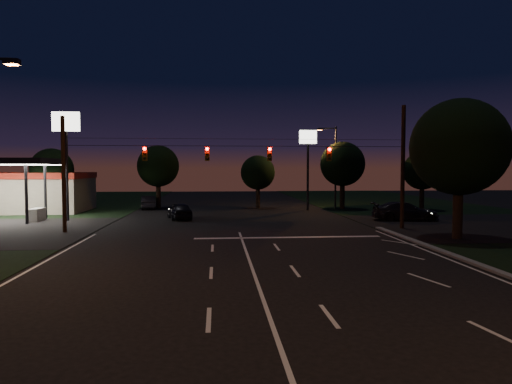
{
  "coord_description": "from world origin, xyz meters",
  "views": [
    {
      "loc": [
        -1.55,
        -17.24,
        4.44
      ],
      "look_at": [
        0.82,
        10.15,
        3.0
      ],
      "focal_mm": 32.0,
      "sensor_mm": 36.0,
      "label": 1
    }
  ],
  "objects": [
    {
      "name": "tree_far_a",
      "position": [
        -17.98,
        30.12,
        4.26
      ],
      "size": [
        4.2,
        4.2,
        6.42
      ],
      "color": "black",
      "rests_on": "ground"
    },
    {
      "name": "tree_far_e",
      "position": [
        20.02,
        29.11,
        4.11
      ],
      "size": [
        4.0,
        4.0,
        6.18
      ],
      "color": "black",
      "rests_on": "ground"
    },
    {
      "name": "stop_bar",
      "position": [
        3.0,
        11.5,
        0.01
      ],
      "size": [
        12.0,
        0.5,
        0.01
      ],
      "primitive_type": "cube",
      "color": "silver",
      "rests_on": "ground"
    },
    {
      "name": "ground",
      "position": [
        0.0,
        0.0,
        0.0
      ],
      "size": [
        140.0,
        140.0,
        0.0
      ],
      "primitive_type": "plane",
      "color": "black",
      "rests_on": "ground"
    },
    {
      "name": "tree_far_c",
      "position": [
        3.02,
        33.1,
        3.9
      ],
      "size": [
        3.8,
        3.8,
        5.86
      ],
      "color": "black",
      "rests_on": "ground"
    },
    {
      "name": "street_light_right_far",
      "position": [
        11.24,
        32.0,
        5.24
      ],
      "size": [
        2.2,
        0.35,
        9.0
      ],
      "color": "black",
      "rests_on": "ground"
    },
    {
      "name": "gas_station",
      "position": [
        -21.86,
        30.39,
        2.38
      ],
      "size": [
        14.2,
        16.1,
        5.25
      ],
      "color": "gray",
      "rests_on": "ground"
    },
    {
      "name": "tree_far_d",
      "position": [
        12.02,
        31.13,
        4.83
      ],
      "size": [
        4.8,
        4.8,
        7.3
      ],
      "color": "black",
      "rests_on": "ground"
    },
    {
      "name": "pole_sign_right",
      "position": [
        8.0,
        30.0,
        6.24
      ],
      "size": [
        1.8,
        0.3,
        8.4
      ],
      "color": "black",
      "rests_on": "ground"
    },
    {
      "name": "tree_far_b",
      "position": [
        -7.98,
        34.13,
        4.61
      ],
      "size": [
        4.6,
        4.6,
        6.98
      ],
      "color": "black",
      "rests_on": "ground"
    },
    {
      "name": "utility_pole_right",
      "position": [
        12.0,
        15.0,
        0.0
      ],
      "size": [
        0.3,
        0.3,
        9.0
      ],
      "primitive_type": "cylinder",
      "color": "black",
      "rests_on": "ground"
    },
    {
      "name": "car_cross",
      "position": [
        14.3,
        19.86,
        0.79
      ],
      "size": [
        5.71,
        2.98,
        1.58
      ],
      "primitive_type": "imported",
      "rotation": [
        0.0,
        0.0,
        1.43
      ],
      "color": "black",
      "rests_on": "ground"
    },
    {
      "name": "utility_pole_left",
      "position": [
        -12.0,
        15.0,
        0.0
      ],
      "size": [
        0.28,
        0.28,
        8.0
      ],
      "primitive_type": "cylinder",
      "color": "black",
      "rests_on": "ground"
    },
    {
      "name": "pole_sign_left_near",
      "position": [
        -14.0,
        22.0,
        6.98
      ],
      "size": [
        2.2,
        0.3,
        9.1
      ],
      "color": "black",
      "rests_on": "ground"
    },
    {
      "name": "cross_street_right",
      "position": [
        20.0,
        16.0,
        0.0
      ],
      "size": [
        20.0,
        16.0,
        0.02
      ],
      "primitive_type": "cube",
      "color": "black",
      "rests_on": "ground"
    },
    {
      "name": "center_line",
      "position": [
        0.0,
        -6.0,
        0.01
      ],
      "size": [
        0.14,
        40.0,
        0.01
      ],
      "primitive_type": "cube",
      "color": "silver",
      "rests_on": "ground"
    },
    {
      "name": "car_oncoming_b",
      "position": [
        -9.0,
        33.29,
        0.7
      ],
      "size": [
        2.09,
        4.43,
        1.4
      ],
      "primitive_type": "imported",
      "rotation": [
        0.0,
        0.0,
        3.29
      ],
      "color": "black",
      "rests_on": "ground"
    },
    {
      "name": "car_oncoming_a",
      "position": [
        -4.77,
        22.68,
        0.73
      ],
      "size": [
        2.68,
        4.57,
        1.46
      ],
      "primitive_type": "imported",
      "rotation": [
        0.0,
        0.0,
        3.38
      ],
      "color": "black",
      "rests_on": "ground"
    },
    {
      "name": "tree_right_near",
      "position": [
        13.53,
        10.17,
        5.68
      ],
      "size": [
        6.0,
        6.0,
        8.76
      ],
      "color": "black",
      "rests_on": "ground"
    },
    {
      "name": "signal_span",
      "position": [
        -0.0,
        14.96,
        5.5
      ],
      "size": [
        24.0,
        0.4,
        1.56
      ],
      "color": "black",
      "rests_on": "ground"
    }
  ]
}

